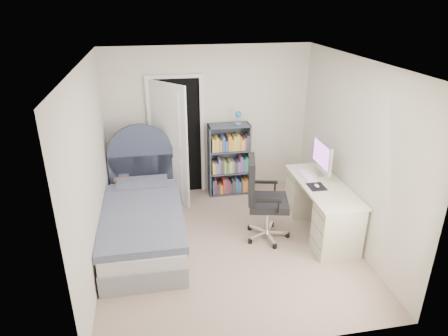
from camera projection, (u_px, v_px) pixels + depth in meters
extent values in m
cube|color=gray|center=(229.00, 246.00, 5.60)|extent=(3.40, 3.60, 0.05)
cube|color=white|center=(230.00, 60.00, 4.58)|extent=(3.40, 3.60, 0.05)
cube|color=beige|center=(209.00, 121.00, 6.73)|extent=(3.40, 0.05, 2.50)
cube|color=beige|center=(270.00, 242.00, 3.44)|extent=(3.40, 0.05, 2.50)
cube|color=beige|center=(89.00, 172.00, 4.80)|extent=(0.05, 3.60, 2.50)
cube|color=beige|center=(355.00, 153.00, 5.37)|extent=(0.05, 3.60, 2.50)
cube|color=black|center=(177.00, 138.00, 6.72)|extent=(0.80, 0.01, 2.00)
cube|color=white|center=(151.00, 140.00, 6.62)|extent=(0.06, 0.06, 2.00)
cube|color=white|center=(202.00, 137.00, 6.76)|extent=(0.06, 0.06, 2.00)
cube|color=white|center=(174.00, 76.00, 6.28)|extent=(0.92, 0.06, 0.06)
cube|color=white|center=(169.00, 145.00, 6.39)|extent=(0.55, 0.64, 2.00)
cube|color=gray|center=(144.00, 233.00, 5.59)|extent=(1.04, 2.18, 0.28)
cube|color=silver|center=(143.00, 220.00, 5.50)|extent=(1.02, 2.14, 0.17)
cube|color=slate|center=(142.00, 215.00, 5.35)|extent=(1.08, 1.85, 0.11)
cube|color=slate|center=(142.00, 185.00, 6.15)|extent=(0.78, 0.44, 0.13)
cube|color=#3A4159|center=(143.00, 180.00, 6.50)|extent=(1.04, 0.07, 0.87)
cylinder|color=#3A4159|center=(141.00, 155.00, 6.32)|extent=(1.04, 0.07, 1.04)
cylinder|color=tan|center=(117.00, 195.00, 6.40)|extent=(0.04, 0.04, 0.53)
cylinder|color=tan|center=(119.00, 185.00, 6.73)|extent=(0.04, 0.04, 0.53)
cylinder|color=tan|center=(140.00, 193.00, 6.46)|extent=(0.04, 0.04, 0.53)
cylinder|color=tan|center=(140.00, 183.00, 6.79)|extent=(0.04, 0.04, 0.53)
cube|color=tan|center=(128.00, 175.00, 6.49)|extent=(0.42, 0.42, 0.03)
cube|color=tan|center=(130.00, 193.00, 6.63)|extent=(0.38, 0.38, 0.02)
cube|color=#B24C33|center=(124.00, 174.00, 6.47)|extent=(0.17, 0.23, 0.03)
cube|color=#3F598C|center=(124.00, 172.00, 6.46)|extent=(0.16, 0.22, 0.03)
cube|color=#D8CC7F|center=(124.00, 170.00, 6.45)|extent=(0.15, 0.21, 0.03)
cylinder|color=silver|center=(147.00, 199.00, 6.80)|extent=(0.20, 0.20, 0.02)
cylinder|color=silver|center=(143.00, 162.00, 6.53)|extent=(0.02, 0.02, 1.36)
sphere|color=silver|center=(144.00, 125.00, 6.24)|extent=(0.08, 0.08, 0.08)
cube|color=#3D4754|center=(209.00, 161.00, 6.76)|extent=(0.02, 0.30, 1.24)
cube|color=#3D4754|center=(248.00, 158.00, 6.87)|extent=(0.02, 0.30, 1.24)
cube|color=#3D4754|center=(229.00, 125.00, 6.57)|extent=(0.70, 0.30, 0.02)
cube|color=#3D4754|center=(229.00, 192.00, 7.06)|extent=(0.70, 0.30, 0.02)
cube|color=#3D4754|center=(227.00, 157.00, 6.95)|extent=(0.70, 0.01, 1.24)
cube|color=#3D4754|center=(229.00, 172.00, 6.91)|extent=(0.66, 0.28, 0.02)
cube|color=#3D4754|center=(229.00, 150.00, 6.75)|extent=(0.66, 0.28, 0.02)
cylinder|color=teal|center=(238.00, 124.00, 6.59)|extent=(0.12, 0.12, 0.02)
cylinder|color=silver|center=(238.00, 119.00, 6.56)|extent=(0.02, 0.02, 0.16)
sphere|color=teal|center=(238.00, 114.00, 6.49)|extent=(0.11, 0.11, 0.11)
cube|color=#335999|center=(213.00, 186.00, 6.94)|extent=(0.03, 0.21, 0.25)
cube|color=#B23333|center=(215.00, 186.00, 6.94)|extent=(0.03, 0.21, 0.26)
cube|color=#3F3F3F|center=(218.00, 187.00, 6.96)|extent=(0.05, 0.21, 0.18)
cube|color=orange|center=(221.00, 188.00, 6.98)|extent=(0.05, 0.21, 0.16)
cube|color=#B23333|center=(224.00, 185.00, 6.97)|extent=(0.06, 0.21, 0.26)
cube|color=#335999|center=(227.00, 185.00, 6.98)|extent=(0.03, 0.21, 0.24)
cube|color=#B23333|center=(229.00, 185.00, 6.99)|extent=(0.03, 0.21, 0.22)
cube|color=#3F3F3F|center=(230.00, 186.00, 7.00)|extent=(0.03, 0.21, 0.19)
cube|color=#3F3F3F|center=(233.00, 185.00, 7.00)|extent=(0.05, 0.21, 0.23)
cube|color=#335999|center=(236.00, 184.00, 7.01)|extent=(0.04, 0.21, 0.25)
cube|color=#335999|center=(239.00, 185.00, 7.02)|extent=(0.04, 0.21, 0.20)
cube|color=#3F3F3F|center=(241.00, 184.00, 7.02)|extent=(0.03, 0.21, 0.23)
cube|color=orange|center=(243.00, 185.00, 7.04)|extent=(0.05, 0.21, 0.20)
cube|color=orange|center=(246.00, 184.00, 7.04)|extent=(0.04, 0.21, 0.23)
cube|color=#D8BF4C|center=(213.00, 167.00, 6.80)|extent=(0.05, 0.21, 0.19)
cube|color=#7F72B2|center=(216.00, 167.00, 6.81)|extent=(0.04, 0.21, 0.18)
cube|color=#7F72B2|center=(219.00, 165.00, 6.80)|extent=(0.03, 0.21, 0.26)
cube|color=#3F3F3F|center=(222.00, 165.00, 6.81)|extent=(0.06, 0.21, 0.23)
cube|color=#D8BF4C|center=(224.00, 166.00, 6.82)|extent=(0.03, 0.21, 0.21)
cube|color=#337F4C|center=(227.00, 167.00, 6.84)|extent=(0.04, 0.21, 0.18)
cube|color=#D8BF4C|center=(230.00, 166.00, 6.84)|extent=(0.05, 0.21, 0.20)
cube|color=#7F72B2|center=(233.00, 165.00, 6.85)|extent=(0.03, 0.21, 0.21)
cube|color=#3F3F3F|center=(235.00, 166.00, 6.86)|extent=(0.05, 0.21, 0.18)
cube|color=#7F72B2|center=(238.00, 166.00, 6.87)|extent=(0.03, 0.21, 0.18)
cube|color=#994C7F|center=(240.00, 163.00, 6.86)|extent=(0.03, 0.21, 0.27)
cube|color=#335999|center=(243.00, 164.00, 6.87)|extent=(0.05, 0.21, 0.23)
cube|color=#337F4C|center=(246.00, 163.00, 6.88)|extent=(0.04, 0.21, 0.25)
cube|color=#D8BF4C|center=(213.00, 144.00, 6.63)|extent=(0.05, 0.21, 0.22)
cube|color=#D8BF4C|center=(216.00, 144.00, 6.64)|extent=(0.05, 0.21, 0.23)
cube|color=orange|center=(220.00, 145.00, 6.65)|extent=(0.05, 0.21, 0.20)
cube|color=#335999|center=(223.00, 143.00, 6.65)|extent=(0.04, 0.21, 0.25)
cube|color=#335999|center=(226.00, 145.00, 6.68)|extent=(0.05, 0.21, 0.17)
cube|color=orange|center=(229.00, 142.00, 6.67)|extent=(0.06, 0.21, 0.26)
cube|color=#D8BF4C|center=(232.00, 144.00, 6.69)|extent=(0.03, 0.21, 0.20)
cube|color=#D8BF4C|center=(235.00, 142.00, 6.69)|extent=(0.05, 0.21, 0.24)
cube|color=#D8BF4C|center=(237.00, 142.00, 6.69)|extent=(0.03, 0.21, 0.27)
cube|color=orange|center=(239.00, 142.00, 6.70)|extent=(0.03, 0.21, 0.24)
cube|color=#D8BF4C|center=(242.00, 144.00, 6.72)|extent=(0.05, 0.21, 0.18)
cube|color=#994C7F|center=(244.00, 143.00, 6.72)|extent=(0.03, 0.21, 0.21)
cube|color=#3F3F3F|center=(247.00, 141.00, 6.72)|extent=(0.06, 0.21, 0.25)
cube|color=beige|center=(323.00, 185.00, 5.62)|extent=(0.62, 1.56, 0.03)
cube|color=beige|center=(337.00, 229.00, 5.27)|extent=(0.57, 0.42, 0.73)
cube|color=beige|center=(307.00, 192.00, 6.27)|extent=(0.57, 0.42, 0.73)
cube|color=silver|center=(322.00, 175.00, 5.91)|extent=(0.17, 0.17, 0.01)
cube|color=silver|center=(324.00, 167.00, 5.87)|extent=(0.03, 0.06, 0.23)
cube|color=silver|center=(322.00, 156.00, 5.78)|extent=(0.05, 0.58, 0.42)
cube|color=#C55FE6|center=(321.00, 154.00, 5.77)|extent=(0.00, 0.52, 0.33)
cube|color=white|center=(307.00, 176.00, 5.87)|extent=(0.14, 0.42, 0.02)
cube|color=black|center=(317.00, 187.00, 5.54)|extent=(0.23, 0.27, 0.00)
ellipsoid|color=white|center=(317.00, 186.00, 5.54)|extent=(0.06, 0.10, 0.03)
cube|color=silver|center=(277.00, 233.00, 5.74)|extent=(0.31, 0.11, 0.03)
cylinder|color=black|center=(288.00, 235.00, 5.75)|extent=(0.07, 0.07, 0.07)
cube|color=silver|center=(269.00, 227.00, 5.87)|extent=(0.20, 0.29, 0.03)
cylinder|color=black|center=(272.00, 224.00, 6.01)|extent=(0.07, 0.07, 0.07)
cube|color=silver|center=(258.00, 229.00, 5.83)|extent=(0.24, 0.26, 0.03)
cylinder|color=black|center=(250.00, 228.00, 5.93)|extent=(0.07, 0.07, 0.07)
cube|color=silver|center=(259.00, 236.00, 5.67)|extent=(0.30, 0.17, 0.03)
cylinder|color=black|center=(250.00, 241.00, 5.60)|extent=(0.07, 0.07, 0.07)
cube|color=silver|center=(271.00, 238.00, 5.61)|extent=(0.07, 0.31, 0.03)
cylinder|color=black|center=(275.00, 246.00, 5.49)|extent=(0.07, 0.07, 0.07)
cylinder|color=silver|center=(267.00, 218.00, 5.65)|extent=(0.07, 0.07, 0.47)
cube|color=black|center=(268.00, 203.00, 5.55)|extent=(0.64, 0.64, 0.10)
cube|color=black|center=(251.00, 179.00, 5.41)|extent=(0.18, 0.49, 0.61)
cube|color=black|center=(269.00, 201.00, 5.21)|extent=(0.34, 0.11, 0.03)
cube|color=black|center=(266.00, 182.00, 5.74)|extent=(0.34, 0.11, 0.03)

